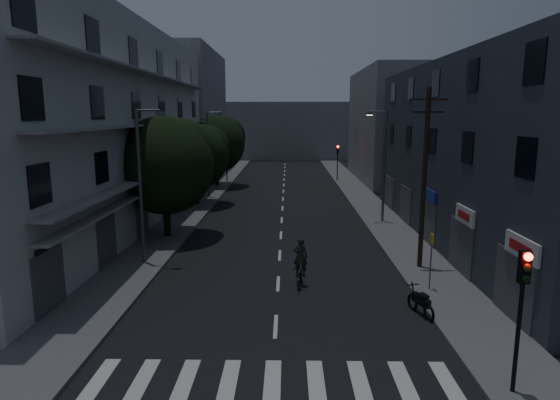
{
  "coord_description": "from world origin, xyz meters",
  "views": [
    {
      "loc": [
        0.43,
        -14.4,
        7.81
      ],
      "look_at": [
        0.0,
        12.0,
        3.0
      ],
      "focal_mm": 30.0,
      "sensor_mm": 36.0,
      "label": 1
    }
  ],
  "objects_px": {
    "utility_pole": "(424,175)",
    "bus_stop_sign": "(431,251)",
    "motorcycle": "(421,303)",
    "cyclist": "(300,269)",
    "traffic_signal_near": "(523,292)"
  },
  "relations": [
    {
      "from": "traffic_signal_near",
      "to": "utility_pole",
      "type": "bearing_deg",
      "value": 87.75
    },
    {
      "from": "traffic_signal_near",
      "to": "utility_pole",
      "type": "xyz_separation_m",
      "value": [
        0.43,
        11.07,
        1.77
      ]
    },
    {
      "from": "bus_stop_sign",
      "to": "motorcycle",
      "type": "xyz_separation_m",
      "value": [
        -1.07,
        -2.41,
        -1.42
      ]
    },
    {
      "from": "motorcycle",
      "to": "utility_pole",
      "type": "bearing_deg",
      "value": 57.9
    },
    {
      "from": "utility_pole",
      "to": "motorcycle",
      "type": "bearing_deg",
      "value": -105.1
    },
    {
      "from": "utility_pole",
      "to": "motorcycle",
      "type": "distance_m",
      "value": 7.26
    },
    {
      "from": "utility_pole",
      "to": "bus_stop_sign",
      "type": "distance_m",
      "value": 4.36
    },
    {
      "from": "utility_pole",
      "to": "motorcycle",
      "type": "height_order",
      "value": "utility_pole"
    },
    {
      "from": "bus_stop_sign",
      "to": "motorcycle",
      "type": "distance_m",
      "value": 3.0
    },
    {
      "from": "motorcycle",
      "to": "cyclist",
      "type": "bearing_deg",
      "value": 129.1
    },
    {
      "from": "traffic_signal_near",
      "to": "cyclist",
      "type": "height_order",
      "value": "traffic_signal_near"
    },
    {
      "from": "traffic_signal_near",
      "to": "utility_pole",
      "type": "height_order",
      "value": "utility_pole"
    },
    {
      "from": "utility_pole",
      "to": "cyclist",
      "type": "height_order",
      "value": "utility_pole"
    },
    {
      "from": "traffic_signal_near",
      "to": "utility_pole",
      "type": "relative_size",
      "value": 0.46
    },
    {
      "from": "cyclist",
      "to": "bus_stop_sign",
      "type": "bearing_deg",
      "value": -1.45
    }
  ]
}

